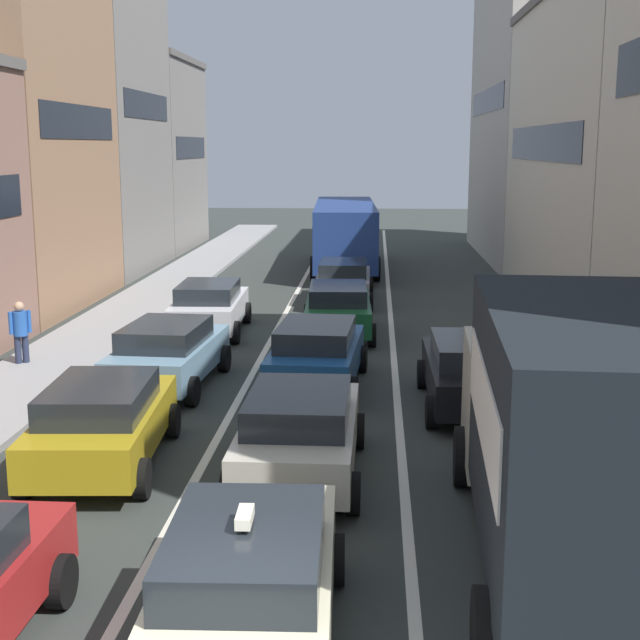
{
  "coord_description": "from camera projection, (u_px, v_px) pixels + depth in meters",
  "views": [
    {
      "loc": [
        1.2,
        -7.01,
        5.36
      ],
      "look_at": [
        0.0,
        12.0,
        1.6
      ],
      "focal_mm": 49.74,
      "sensor_mm": 36.0,
      "label": 1
    }
  ],
  "objects": [
    {
      "name": "pedestrian_mid_sidewalk",
      "position": [
        21.0,
        330.0,
        21.5
      ],
      "size": [
        0.45,
        0.36,
        1.66
      ],
      "rotation": [
        0.0,
        0.0,
        2.21
      ],
      "color": "#262D47",
      "rests_on": "ground"
    },
    {
      "name": "hatchback_centre_lane_third",
      "position": [
        317.0,
        353.0,
        19.82
      ],
      "size": [
        2.25,
        4.39,
        1.49
      ],
      "rotation": [
        0.0,
        0.0,
        1.52
      ],
      "color": "#194C8C",
      "rests_on": "ground"
    },
    {
      "name": "removalist_box_truck",
      "position": [
        577.0,
        427.0,
        10.85
      ],
      "size": [
        3.01,
        7.81,
        3.58
      ],
      "rotation": [
        0.0,
        0.0,
        1.52
      ],
      "color": "#B7B29E",
      "rests_on": "ground"
    },
    {
      "name": "sedan_left_lane_third",
      "position": [
        168.0,
        352.0,
        19.87
      ],
      "size": [
        2.28,
        4.4,
        1.49
      ],
      "rotation": [
        0.0,
        0.0,
        1.51
      ],
      "color": "#759EB7",
      "rests_on": "ground"
    },
    {
      "name": "wagon_left_lane_second",
      "position": [
        103.0,
        421.0,
        14.93
      ],
      "size": [
        2.29,
        4.41,
        1.49
      ],
      "rotation": [
        0.0,
        0.0,
        1.64
      ],
      "color": "#B29319",
      "rests_on": "ground"
    },
    {
      "name": "coupe_centre_lane_fourth",
      "position": [
        338.0,
        308.0,
        25.25
      ],
      "size": [
        2.2,
        4.37,
        1.49
      ],
      "rotation": [
        0.0,
        0.0,
        1.61
      ],
      "color": "#19592D",
      "rests_on": "ground"
    },
    {
      "name": "sidewalk_left",
      "position": [
        124.0,
        316.0,
        27.96
      ],
      "size": [
        2.6,
        64.0,
        0.14
      ],
      "primitive_type": "cube",
      "color": "#989898",
      "rests_on": "ground"
    },
    {
      "name": "sedan_centre_lane_second",
      "position": [
        299.0,
        431.0,
        14.41
      ],
      "size": [
        2.08,
        4.31,
        1.49
      ],
      "rotation": [
        0.0,
        0.0,
        1.56
      ],
      "color": "beige",
      "rests_on": "ground"
    },
    {
      "name": "bus_mid_queue_primary",
      "position": [
        345.0,
        230.0,
        38.37
      ],
      "size": [
        3.13,
        10.6,
        2.9
      ],
      "rotation": [
        0.0,
        0.0,
        1.61
      ],
      "color": "navy",
      "rests_on": "ground"
    },
    {
      "name": "sedan_centre_lane_fifth",
      "position": [
        343.0,
        281.0,
        30.42
      ],
      "size": [
        2.08,
        4.31,
        1.49
      ],
      "rotation": [
        0.0,
        0.0,
        1.58
      ],
      "color": "gray",
      "rests_on": "ground"
    },
    {
      "name": "lane_stripe_left",
      "position": [
        282.0,
        320.0,
        27.66
      ],
      "size": [
        0.16,
        60.0,
        0.01
      ],
      "primitive_type": "cube",
      "color": "silver",
      "rests_on": "ground"
    },
    {
      "name": "sedan_right_lane_behind_truck",
      "position": [
        472.0,
        371.0,
        18.26
      ],
      "size": [
        2.09,
        4.32,
        1.49
      ],
      "rotation": [
        0.0,
        0.0,
        1.58
      ],
      "color": "black",
      "rests_on": "ground"
    },
    {
      "name": "lane_stripe_right",
      "position": [
        391.0,
        321.0,
        27.45
      ],
      "size": [
        0.16,
        60.0,
        0.01
      ],
      "primitive_type": "cube",
      "color": "silver",
      "rests_on": "ground"
    },
    {
      "name": "taxi_centre_lane_front",
      "position": [
        248.0,
        582.0,
        9.43
      ],
      "size": [
        2.17,
        4.35,
        1.66
      ],
      "rotation": [
        0.0,
        0.0,
        1.6
      ],
      "color": "beige",
      "rests_on": "ground"
    },
    {
      "name": "sedan_left_lane_fourth",
      "position": [
        209.0,
        306.0,
        25.61
      ],
      "size": [
        2.18,
        4.36,
        1.49
      ],
      "rotation": [
        0.0,
        0.0,
        1.61
      ],
      "color": "silver",
      "rests_on": "ground"
    }
  ]
}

